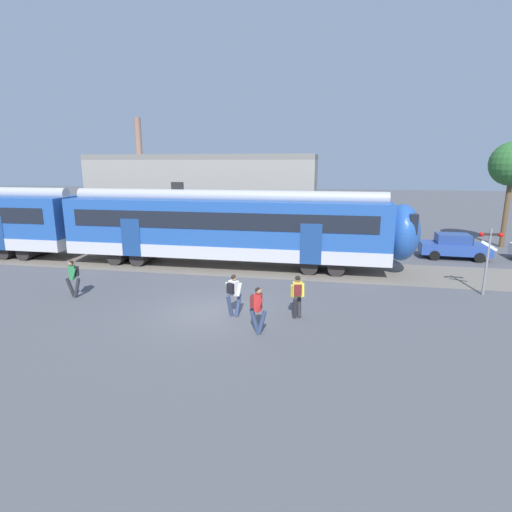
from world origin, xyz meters
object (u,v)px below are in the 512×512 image
at_px(crossing_signal, 489,251).
at_px(pedestrian_yellow, 297,293).
at_px(pedestrian_green, 73,275).
at_px(pedestrian_white, 233,292).
at_px(pedestrian_red, 257,306).
at_px(commuter_train, 88,223).
at_px(parked_car_blue, 454,246).

bearing_deg(crossing_signal, pedestrian_yellow, -151.67).
height_order(pedestrian_green, pedestrian_white, same).
height_order(pedestrian_white, pedestrian_red, same).
bearing_deg(pedestrian_green, pedestrian_red, -14.84).
xyz_separation_m(commuter_train, pedestrian_red, (12.08, -8.88, -1.26)).
distance_m(commuter_train, pedestrian_white, 13.28).
distance_m(pedestrian_green, parked_car_blue, 21.50).
distance_m(pedestrian_yellow, parked_car_blue, 14.46).
xyz_separation_m(pedestrian_white, pedestrian_red, (1.19, -1.38, 0.00)).
bearing_deg(crossing_signal, pedestrian_green, -168.37).
relative_size(commuter_train, parked_car_blue, 9.33).
distance_m(pedestrian_yellow, crossing_signal, 9.10).
xyz_separation_m(commuter_train, pedestrian_white, (10.89, -7.49, -1.26)).
bearing_deg(pedestrian_white, crossing_signal, 23.77).
xyz_separation_m(pedestrian_red, pedestrian_yellow, (1.23, 1.66, 0.00)).
distance_m(pedestrian_red, crossing_signal, 10.99).
height_order(pedestrian_yellow, parked_car_blue, pedestrian_yellow).
bearing_deg(pedestrian_red, commuter_train, 143.68).
relative_size(commuter_train, crossing_signal, 12.68).
bearing_deg(parked_car_blue, pedestrian_green, -149.34).
distance_m(pedestrian_white, pedestrian_red, 1.82).
xyz_separation_m(pedestrian_green, pedestrian_white, (7.43, -0.90, 0.00)).
xyz_separation_m(commuter_train, pedestrian_green, (3.46, -6.59, -1.26)).
distance_m(pedestrian_white, pedestrian_yellow, 2.43).
height_order(pedestrian_green, pedestrian_yellow, same).
relative_size(parked_car_blue, crossing_signal, 1.36).
xyz_separation_m(pedestrian_red, parked_car_blue, (9.88, 13.25, -0.21)).
bearing_deg(pedestrian_white, commuter_train, 145.46).
distance_m(parked_car_blue, crossing_signal, 7.43).
relative_size(commuter_train, pedestrian_green, 22.83).
bearing_deg(commuter_train, crossing_signal, -7.84).
height_order(pedestrian_yellow, crossing_signal, crossing_signal).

